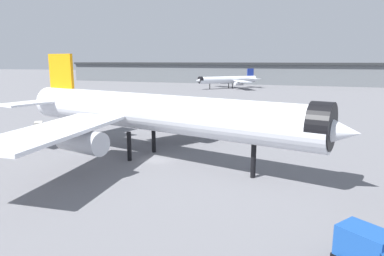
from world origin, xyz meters
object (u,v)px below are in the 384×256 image
Objects in this scene: traffic_cone_near_nose at (238,123)px; service_truck_front at (377,254)px; airliner_near_gate at (152,113)px; airliner_far_taxiway at (228,80)px; baggage_cart_trailing at (39,126)px.

service_truck_front is at bearing -75.12° from traffic_cone_near_nose.
airliner_near_gate is 1.65× the size of airliner_far_taxiway.
service_truck_front is (23.97, -23.55, -5.16)m from airliner_near_gate.
airliner_near_gate is 18.56× the size of baggage_cart_trailing.
airliner_far_taxiway reaches higher than service_truck_front.
airliner_far_taxiway is at bearing 142.16° from service_truck_front.
airliner_near_gate is at bearing 52.84° from airliner_far_taxiway.
airliner_near_gate reaches higher than baggage_cart_trailing.
airliner_near_gate is 32.35m from traffic_cone_near_nose.
traffic_cone_near_nose is at bearing 58.91° from airliner_far_taxiway.
baggage_cart_trailing is at bearing -173.48° from service_truck_front.
baggage_cart_trailing is at bearing 38.76° from airliner_far_taxiway.
traffic_cone_near_nose is at bearing 146.43° from service_truck_front.
airliner_far_taxiway is at bearing 135.47° from baggage_cart_trailing.
service_truck_front is 65.69m from baggage_cart_trailing.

